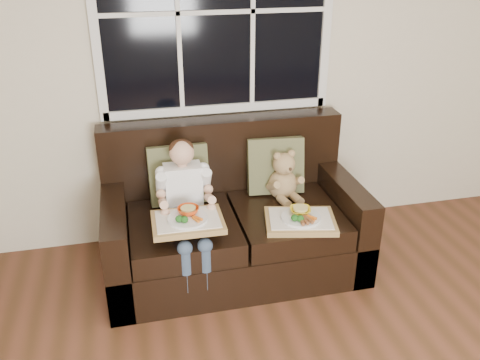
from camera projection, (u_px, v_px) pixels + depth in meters
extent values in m
cube|color=beige|center=(287.00, 54.00, 3.58)|extent=(4.50, 0.02, 2.70)
cube|color=black|center=(215.00, 12.00, 3.33)|extent=(1.50, 0.02, 1.25)
cube|color=silver|center=(218.00, 108.00, 3.60)|extent=(1.58, 0.04, 0.06)
cube|color=silver|center=(93.00, 16.00, 3.16)|extent=(0.06, 0.04, 1.37)
cube|color=silver|center=(328.00, 9.00, 3.48)|extent=(0.06, 0.04, 1.37)
cube|color=silver|center=(216.00, 12.00, 3.32)|extent=(1.50, 0.03, 0.03)
cube|color=black|center=(234.00, 248.00, 3.51)|extent=(1.70, 0.90, 0.30)
cube|color=black|center=(117.00, 244.00, 3.29)|extent=(0.15, 0.90, 0.60)
cube|color=black|center=(340.00, 217.00, 3.60)|extent=(0.15, 0.90, 0.60)
cube|color=black|center=(222.00, 163.00, 3.64)|extent=(1.70, 0.18, 0.66)
cube|color=black|center=(184.00, 232.00, 3.27)|extent=(0.68, 0.72, 0.15)
cube|color=black|center=(287.00, 220.00, 3.41)|extent=(0.68, 0.72, 0.15)
cube|color=#5A5F3B|center=(179.00, 174.00, 3.42)|extent=(0.40, 0.19, 0.41)
cube|color=#5A5F3B|center=(275.00, 166.00, 3.56)|extent=(0.41, 0.22, 0.40)
cube|color=white|center=(183.00, 189.00, 3.28)|extent=(0.24, 0.15, 0.33)
sphere|color=tan|center=(182.00, 153.00, 3.16)|extent=(0.16, 0.16, 0.16)
ellipsoid|color=#371E11|center=(181.00, 148.00, 3.17)|extent=(0.16, 0.16, 0.11)
cylinder|color=#33435A|center=(179.00, 221.00, 3.17)|extent=(0.09, 0.29, 0.09)
cylinder|color=#33435A|center=(198.00, 219.00, 3.19)|extent=(0.09, 0.29, 0.09)
cylinder|color=#33435A|center=(186.00, 270.00, 3.00)|extent=(0.08, 0.08, 0.27)
cylinder|color=#33435A|center=(206.00, 268.00, 3.03)|extent=(0.08, 0.08, 0.27)
cylinder|color=tan|center=(163.00, 193.00, 3.14)|extent=(0.06, 0.29, 0.23)
cylinder|color=tan|center=(208.00, 189.00, 3.20)|extent=(0.06, 0.29, 0.23)
ellipsoid|color=tan|center=(282.00, 184.00, 3.52)|extent=(0.23, 0.21, 0.22)
sphere|color=tan|center=(284.00, 164.00, 3.44)|extent=(0.18, 0.18, 0.15)
sphere|color=tan|center=(276.00, 156.00, 3.41)|extent=(0.05, 0.05, 0.05)
sphere|color=tan|center=(292.00, 154.00, 3.43)|extent=(0.05, 0.05, 0.05)
sphere|color=tan|center=(287.00, 169.00, 3.39)|extent=(0.06, 0.06, 0.06)
sphere|color=black|center=(288.00, 169.00, 3.37)|extent=(0.02, 0.02, 0.02)
cylinder|color=tan|center=(280.00, 201.00, 3.44)|extent=(0.08, 0.13, 0.06)
cylinder|color=tan|center=(294.00, 200.00, 3.46)|extent=(0.08, 0.13, 0.06)
cube|color=#A4834A|center=(188.00, 222.00, 3.02)|extent=(0.43, 0.33, 0.04)
cube|color=silver|center=(188.00, 219.00, 3.01)|extent=(0.38, 0.28, 0.01)
cylinder|color=silver|center=(188.00, 218.00, 2.99)|extent=(0.24, 0.24, 0.02)
imported|color=#DA4512|center=(188.00, 210.00, 3.02)|extent=(0.13, 0.13, 0.04)
cylinder|color=tan|center=(188.00, 210.00, 3.02)|extent=(0.09, 0.09, 0.02)
ellipsoid|color=#21551B|center=(179.00, 219.00, 2.93)|extent=(0.04, 0.04, 0.04)
ellipsoid|color=#21551B|center=(185.00, 219.00, 2.93)|extent=(0.04, 0.04, 0.04)
cylinder|color=orange|center=(196.00, 219.00, 2.96)|extent=(0.05, 0.06, 0.02)
cube|color=#A4834A|center=(300.00, 221.00, 3.21)|extent=(0.50, 0.42, 0.04)
cube|color=silver|center=(300.00, 218.00, 3.20)|extent=(0.44, 0.36, 0.01)
cylinder|color=silver|center=(301.00, 218.00, 3.19)|extent=(0.25, 0.25, 0.02)
imported|color=yellow|center=(300.00, 210.00, 3.22)|extent=(0.16, 0.16, 0.03)
cylinder|color=tan|center=(300.00, 210.00, 3.22)|extent=(0.09, 0.09, 0.02)
ellipsoid|color=#21551B|center=(295.00, 218.00, 3.13)|extent=(0.05, 0.05, 0.04)
ellipsoid|color=#21551B|center=(300.00, 219.00, 3.12)|extent=(0.05, 0.05, 0.04)
cylinder|color=orange|center=(311.00, 218.00, 3.15)|extent=(0.05, 0.07, 0.02)
cylinder|color=brown|center=(305.00, 220.00, 3.12)|extent=(0.03, 0.09, 0.02)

